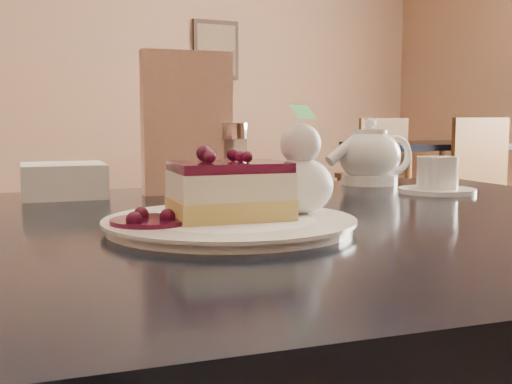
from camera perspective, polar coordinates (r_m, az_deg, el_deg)
name	(u,v)px	position (r m, az deg, el deg)	size (l,w,h in m)	color
main_table	(217,290)	(0.80, -3.50, -8.72)	(1.38, 0.99, 0.81)	black
dessert_plate	(230,224)	(0.73, -2.35, -2.87)	(0.28, 0.28, 0.01)	white
cheesecake_slice	(230,191)	(0.73, -2.36, 0.09)	(0.14, 0.10, 0.07)	tan
whipped_cream	(300,186)	(0.77, 3.95, 0.57)	(0.08, 0.08, 0.07)	white
berry_sauce	(150,221)	(0.70, -9.40, -2.59)	(0.09, 0.09, 0.01)	black
tea_set	(382,161)	(1.23, 11.13, 2.69)	(0.20, 0.30, 0.11)	white
menu_card	(187,123)	(1.09, -6.13, 6.12)	(0.15, 0.03, 0.24)	beige
sugar_shaker	(230,156)	(1.12, -2.37, 3.18)	(0.07, 0.07, 0.12)	white
napkin_stack	(64,180)	(1.09, -16.74, 1.01)	(0.13, 0.13, 0.05)	white
bg_table_far_right	(425,236)	(4.99, 14.75, -3.80)	(1.11, 1.88, 1.25)	black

